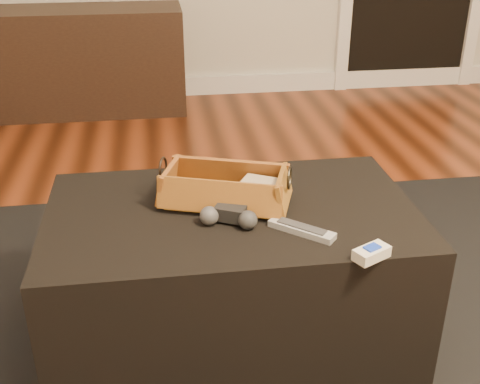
{
  "coord_description": "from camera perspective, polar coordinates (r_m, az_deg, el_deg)",
  "views": [
    {
      "loc": [
        -0.4,
        -1.16,
        1.19
      ],
      "look_at": [
        -0.2,
        0.24,
        0.49
      ],
      "focal_mm": 45.0,
      "sensor_mm": 36.0,
      "label": 1
    }
  ],
  "objects": [
    {
      "name": "baseboard",
      "position": [
        4.08,
        -2.26,
        10.11
      ],
      "size": [
        5.0,
        0.04,
        0.12
      ],
      "primitive_type": "cube",
      "color": "white",
      "rests_on": "floor"
    },
    {
      "name": "media_cabinet",
      "position": [
        3.83,
        -17.42,
        11.69
      ],
      "size": [
        1.56,
        0.45,
        0.61
      ],
      "primitive_type": "cube",
      "color": "black",
      "rests_on": "floor"
    },
    {
      "name": "area_rug",
      "position": [
        1.83,
        -0.5,
        -14.28
      ],
      "size": [
        2.6,
        2.0,
        0.01
      ],
      "primitive_type": "cube",
      "color": "black",
      "rests_on": "floor"
    },
    {
      "name": "ottoman",
      "position": [
        1.73,
        -0.76,
        -7.78
      ],
      "size": [
        1.0,
        0.6,
        0.42
      ],
      "primitive_type": "cube",
      "color": "black",
      "rests_on": "area_rug"
    },
    {
      "name": "tv_remote",
      "position": [
        1.64,
        -2.1,
        -0.51
      ],
      "size": [
        0.19,
        0.08,
        0.02
      ],
      "primitive_type": "cube",
      "rotation": [
        0.0,
        0.0,
        -0.23
      ],
      "color": "black",
      "rests_on": "wicker_basket"
    },
    {
      "name": "cloth_bundle",
      "position": [
        1.65,
        1.92,
        0.29
      ],
      "size": [
        0.12,
        0.1,
        0.05
      ],
      "primitive_type": "cube",
      "rotation": [
        0.0,
        0.0,
        -0.51
      ],
      "color": "tan",
      "rests_on": "wicker_basket"
    },
    {
      "name": "wicker_basket",
      "position": [
        1.64,
        -1.41,
        0.24
      ],
      "size": [
        0.39,
        0.28,
        0.12
      ],
      "color": "#A67425",
      "rests_on": "ottoman"
    },
    {
      "name": "game_controller",
      "position": [
        1.54,
        -1.01,
        -2.26
      ],
      "size": [
        0.16,
        0.12,
        0.05
      ],
      "color": "black",
      "rests_on": "ottoman"
    },
    {
      "name": "silver_remote",
      "position": [
        1.52,
        5.87,
        -3.55
      ],
      "size": [
        0.16,
        0.14,
        0.02
      ],
      "color": "#BABDC3",
      "rests_on": "ottoman"
    },
    {
      "name": "cream_gadget",
      "position": [
        1.44,
        12.37,
        -5.67
      ],
      "size": [
        0.1,
        0.08,
        0.03
      ],
      "color": "silver",
      "rests_on": "ottoman"
    }
  ]
}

